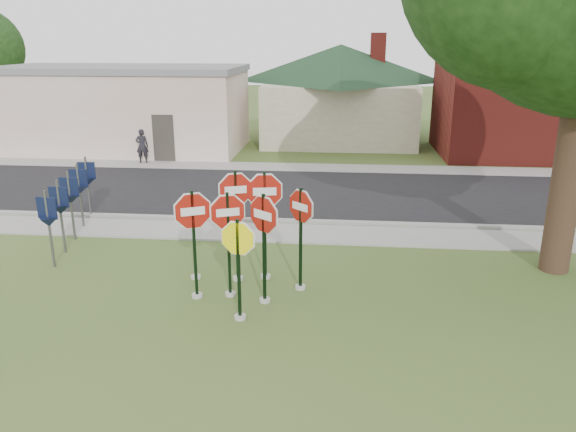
# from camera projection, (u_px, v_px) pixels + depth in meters

# --- Properties ---
(ground) EXTENTS (120.00, 120.00, 0.00)m
(ground) POSITION_uv_depth(u_px,v_px,m) (231.00, 323.00, 11.36)
(ground) COLOR #365520
(ground) RESTS_ON ground
(sidewalk_near) EXTENTS (60.00, 1.60, 0.06)m
(sidewalk_near) POSITION_uv_depth(u_px,v_px,m) (266.00, 233.00, 16.57)
(sidewalk_near) COLOR gray
(sidewalk_near) RESTS_ON ground
(road) EXTENTS (60.00, 7.00, 0.04)m
(road) POSITION_uv_depth(u_px,v_px,m) (282.00, 193.00, 20.85)
(road) COLOR black
(road) RESTS_ON ground
(sidewalk_far) EXTENTS (60.00, 1.60, 0.06)m
(sidewalk_far) POSITION_uv_depth(u_px,v_px,m) (292.00, 167.00, 24.92)
(sidewalk_far) COLOR gray
(sidewalk_far) RESTS_ON ground
(curb) EXTENTS (60.00, 0.20, 0.14)m
(curb) POSITION_uv_depth(u_px,v_px,m) (270.00, 221.00, 17.51)
(curb) COLOR gray
(curb) RESTS_ON ground
(stop_sign_center) EXTENTS (1.01, 0.41, 2.51)m
(stop_sign_center) POSITION_uv_depth(u_px,v_px,m) (228.00, 230.00, 12.13)
(stop_sign_center) COLOR #A4A299
(stop_sign_center) RESTS_ON ground
(stop_sign_yellow) EXTENTS (0.97, 0.24, 2.25)m
(stop_sign_yellow) POSITION_uv_depth(u_px,v_px,m) (238.00, 258.00, 11.15)
(stop_sign_yellow) COLOR #A4A299
(stop_sign_yellow) RESTS_ON ground
(stop_sign_left) EXTENTS (1.02, 0.49, 2.57)m
(stop_sign_left) POSITION_uv_depth(u_px,v_px,m) (194.00, 229.00, 12.03)
(stop_sign_left) COLOR #A4A299
(stop_sign_left) RESTS_ON ground
(stop_sign_right) EXTENTS (0.90, 0.71, 2.57)m
(stop_sign_right) POSITION_uv_depth(u_px,v_px,m) (264.00, 233.00, 11.82)
(stop_sign_right) COLOR #A4A299
(stop_sign_right) RESTS_ON ground
(stop_sign_back_right) EXTENTS (1.14, 0.24, 2.74)m
(stop_sign_back_right) POSITION_uv_depth(u_px,v_px,m) (265.00, 209.00, 13.00)
(stop_sign_back_right) COLOR #A4A299
(stop_sign_back_right) RESTS_ON ground
(stop_sign_back_left) EXTENTS (1.02, 0.40, 2.78)m
(stop_sign_back_left) POSITION_uv_depth(u_px,v_px,m) (236.00, 210.00, 12.89)
(stop_sign_back_left) COLOR #A4A299
(stop_sign_back_left) RESTS_ON ground
(stop_sign_far_right) EXTENTS (0.78, 0.73, 2.51)m
(stop_sign_far_right) POSITION_uv_depth(u_px,v_px,m) (301.00, 225.00, 12.47)
(stop_sign_far_right) COLOR #A4A299
(stop_sign_far_right) RESTS_ON ground
(stop_sign_far_left) EXTENTS (0.91, 0.52, 2.15)m
(stop_sign_far_left) POSITION_uv_depth(u_px,v_px,m) (193.00, 228.00, 13.10)
(stop_sign_far_left) COLOR #A4A299
(stop_sign_far_left) RESTS_ON ground
(route_sign_row) EXTENTS (1.43, 4.63, 2.00)m
(route_sign_row) POSITION_uv_depth(u_px,v_px,m) (70.00, 198.00, 15.75)
(route_sign_row) COLOR #59595E
(route_sign_row) RESTS_ON ground
(building_stucco) EXTENTS (12.20, 6.20, 4.20)m
(building_stucco) POSITION_uv_depth(u_px,v_px,m) (123.00, 107.00, 28.59)
(building_stucco) COLOR silver
(building_stucco) RESTS_ON ground
(building_house) EXTENTS (11.60, 11.60, 6.20)m
(building_house) POSITION_uv_depth(u_px,v_px,m) (340.00, 74.00, 30.95)
(building_house) COLOR beige
(building_house) RESTS_ON ground
(building_brick) EXTENTS (10.20, 6.20, 4.75)m
(building_brick) POSITION_uv_depth(u_px,v_px,m) (547.00, 106.00, 27.11)
(building_brick) COLOR maroon
(building_brick) RESTS_ON ground
(pedestrian) EXTENTS (0.62, 0.46, 1.55)m
(pedestrian) POSITION_uv_depth(u_px,v_px,m) (142.00, 146.00, 25.53)
(pedestrian) COLOR black
(pedestrian) RESTS_ON sidewalk_far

